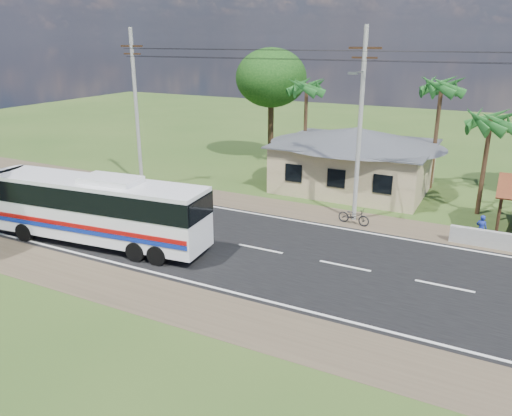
# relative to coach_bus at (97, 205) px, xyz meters

# --- Properties ---
(ground) EXTENTS (120.00, 120.00, 0.00)m
(ground) POSITION_rel_coach_bus_xyz_m (7.82, 3.18, -2.15)
(ground) COLOR #2C4B1A
(ground) RESTS_ON ground
(road) EXTENTS (120.00, 16.00, 0.03)m
(road) POSITION_rel_coach_bus_xyz_m (7.82, 3.18, -2.14)
(road) COLOR black
(road) RESTS_ON ground
(house) EXTENTS (12.40, 10.00, 5.00)m
(house) POSITION_rel_coach_bus_xyz_m (8.82, 16.18, 0.50)
(house) COLOR tan
(house) RESTS_ON ground
(utility_poles) EXTENTS (32.80, 2.22, 11.00)m
(utility_poles) POSITION_rel_coach_bus_xyz_m (10.49, 9.67, 3.62)
(utility_poles) COLOR #9E9E99
(utility_poles) RESTS_ON ground
(palm_near) EXTENTS (2.80, 2.80, 6.70)m
(palm_near) POSITION_rel_coach_bus_xyz_m (17.32, 14.18, 3.56)
(palm_near) COLOR #47301E
(palm_near) RESTS_ON ground
(palm_mid) EXTENTS (2.80, 2.80, 8.20)m
(palm_mid) POSITION_rel_coach_bus_xyz_m (13.82, 18.68, 5.01)
(palm_mid) COLOR #47301E
(palm_mid) RESTS_ON ground
(palm_far) EXTENTS (2.80, 2.80, 7.70)m
(palm_far) POSITION_rel_coach_bus_xyz_m (3.82, 19.18, 4.53)
(palm_far) COLOR #47301E
(palm_far) RESTS_ON ground
(tree_behind_house) EXTENTS (6.00, 6.00, 9.61)m
(tree_behind_house) POSITION_rel_coach_bus_xyz_m (-0.18, 21.18, 4.97)
(tree_behind_house) COLOR #47301E
(tree_behind_house) RESTS_ON ground
(coach_bus) EXTENTS (12.27, 3.71, 3.75)m
(coach_bus) POSITION_rel_coach_bus_xyz_m (0.00, 0.00, 0.00)
(coach_bus) COLOR white
(coach_bus) RESTS_ON ground
(motorcycle) EXTENTS (1.99, 0.92, 1.01)m
(motorcycle) POSITION_rel_coach_bus_xyz_m (11.03, 8.92, -1.64)
(motorcycle) COLOR black
(motorcycle) RESTS_ON ground
(person) EXTENTS (0.62, 0.48, 1.53)m
(person) POSITION_rel_coach_bus_xyz_m (17.80, 9.32, -1.38)
(person) COLOR navy
(person) RESTS_ON ground
(small_car) EXTENTS (2.68, 4.38, 1.39)m
(small_car) POSITION_rel_coach_bus_xyz_m (-5.33, 5.52, -1.45)
(small_car) COLOR #2D2E30
(small_car) RESTS_ON ground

